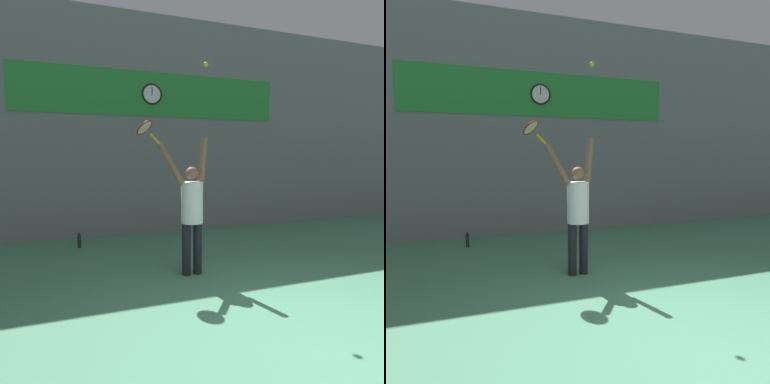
# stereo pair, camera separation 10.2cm
# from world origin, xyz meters

# --- Properties ---
(ground_plane) EXTENTS (18.00, 18.00, 0.00)m
(ground_plane) POSITION_xyz_m (0.00, 0.00, 0.00)
(ground_plane) COLOR #4C8C6B
(back_wall) EXTENTS (18.00, 0.10, 5.00)m
(back_wall) POSITION_xyz_m (0.00, 6.18, 2.50)
(back_wall) COLOR slate
(back_wall) RESTS_ON ground_plane
(sponsor_banner) EXTENTS (6.18, 0.02, 1.00)m
(sponsor_banner) POSITION_xyz_m (0.00, 6.12, 3.20)
(sponsor_banner) COLOR #288C38
(scoreboard_clock) EXTENTS (0.48, 0.04, 0.48)m
(scoreboard_clock) POSITION_xyz_m (-0.07, 6.10, 3.20)
(scoreboard_clock) COLOR white
(tennis_player) EXTENTS (0.74, 0.45, 2.07)m
(tennis_player) POSITION_xyz_m (-0.41, 2.86, 1.02)
(tennis_player) COLOR black
(tennis_player) RESTS_ON ground_plane
(tennis_racket) EXTENTS (0.40, 0.38, 0.38)m
(tennis_racket) POSITION_xyz_m (-1.01, 3.24, 2.21)
(tennis_racket) COLOR yellow
(tennis_ball) EXTENTS (0.07, 0.07, 0.07)m
(tennis_ball) POSITION_xyz_m (-0.23, 2.75, 3.11)
(tennis_ball) COLOR #CCDB2D
(water_bottle) EXTENTS (0.07, 0.07, 0.29)m
(water_bottle) POSITION_xyz_m (-1.83, 5.23, 0.13)
(water_bottle) COLOR #262628
(water_bottle) RESTS_ON ground_plane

